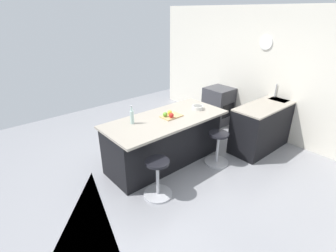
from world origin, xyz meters
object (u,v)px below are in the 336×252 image
stool_middle (158,179)px  apple_yellow (170,112)px  apple_green (165,114)px  apple_red (171,115)px  stool_by_window (217,149)px  water_bottle (132,117)px  fruit_bowl (198,107)px  cutting_board (171,116)px  oven_range (218,106)px  kitchen_island (165,140)px

stool_middle → apple_yellow: bearing=-140.7°
apple_green → apple_red: size_ratio=1.00×
stool_by_window → stool_middle: bearing=0.0°
water_bottle → fruit_bowl: water_bottle is taller
cutting_board → apple_yellow: apple_yellow is taller
stool_middle → cutting_board: size_ratio=1.71×
apple_red → oven_range: bearing=-162.7°
apple_yellow → apple_red: apple_yellow is taller
apple_red → fruit_bowl: apple_red is taller
kitchen_island → apple_red: (-0.05, 0.13, 0.50)m
oven_range → fruit_bowl: bearing=23.7°
stool_by_window → water_bottle: water_bottle is taller
cutting_board → apple_red: bearing=47.4°
stool_by_window → cutting_board: size_ratio=1.71×
oven_range → fruit_bowl: 1.67m
water_bottle → fruit_bowl: bearing=169.4°
water_bottle → stool_by_window: bearing=147.5°
stool_by_window → stool_middle: size_ratio=1.00×
water_bottle → apple_yellow: bearing=168.2°
kitchen_island → apple_green: (0.00, 0.02, 0.50)m
cutting_board → fruit_bowl: (-0.61, 0.05, 0.03)m
cutting_board → fruit_bowl: bearing=175.6°
stool_by_window → apple_yellow: bearing=-48.9°
apple_yellow → apple_green: 0.12m
apple_red → stool_by_window: bearing=139.9°
oven_range → stool_by_window: bearing=39.1°
water_bottle → cutting_board: bearing=164.0°
cutting_board → water_bottle: size_ratio=1.15×
stool_by_window → apple_red: bearing=-40.1°
apple_yellow → oven_range: bearing=-165.3°
stool_middle → apple_yellow: (-0.81, -0.66, 0.67)m
water_bottle → stool_middle: bearing=81.3°
apple_green → fruit_bowl: size_ratio=0.40×
water_bottle → fruit_bowl: size_ratio=1.52×
stool_middle → apple_green: 1.16m
oven_range → water_bottle: 2.84m
stool_by_window → apple_yellow: 1.11m
water_bottle → fruit_bowl: (-1.29, 0.24, -0.08)m
oven_range → apple_green: bearing=14.4°
kitchen_island → stool_by_window: size_ratio=3.58×
apple_red → apple_green: bearing=-63.5°
water_bottle → kitchen_island: bearing=166.6°
stool_middle → water_bottle: bearing=-98.7°
kitchen_island → stool_middle: kitchen_island is taller
apple_green → cutting_board: bearing=162.8°
stool_middle → water_bottle: (-0.12, -0.81, 0.73)m
apple_green → water_bottle: size_ratio=0.26×
stool_by_window → water_bottle: bearing=-32.5°
stool_by_window → apple_yellow: apple_yellow is taller
apple_yellow → fruit_bowl: (-0.61, 0.10, -0.02)m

